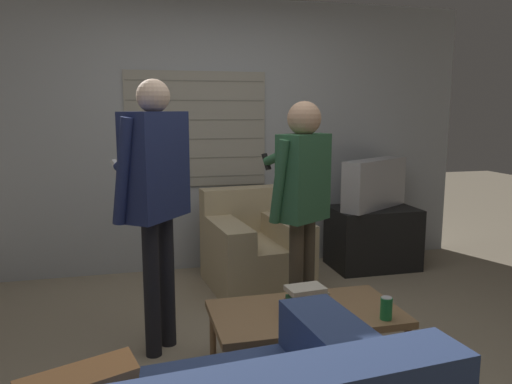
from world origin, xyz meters
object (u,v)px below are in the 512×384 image
Objects in this scene: book_stack at (307,299)px; person_left_standing at (155,182)px; person_right_standing at (302,188)px; spare_remote at (302,302)px; tv at (374,184)px; coffee_table at (306,316)px; armchair_beige at (254,249)px; soda_can at (386,308)px.

person_left_standing is at bearing 145.56° from book_stack.
spare_remote is (-0.17, -0.52, -0.60)m from person_right_standing.
tv is at bearing 12.41° from person_right_standing.
coffee_table is at bearing -84.22° from person_left_standing.
coffee_table is 4.59× the size of book_stack.
book_stack reaches higher than spare_remote.
armchair_beige is 4.11× the size of book_stack.
spare_remote is at bearing -140.92° from person_right_standing.
spare_remote is (-0.05, -1.43, 0.08)m from armchair_beige.
person_right_standing is at bearing 104.08° from soda_can.
person_left_standing reaches higher than soda_can.
person_left_standing is at bearing -1.87° from tv.
armchair_beige reaches higher than coffee_table.
coffee_table is at bearing 150.21° from soda_can.
armchair_beige is 1.56m from book_stack.
person_right_standing is 12.61× the size of soda_can.
tv is at bearing 53.54° from book_stack.
armchair_beige is at bearing 64.44° from person_right_standing.
armchair_beige is 1.14m from person_right_standing.
armchair_beige is 0.57× the size of person_left_standing.
soda_can is (0.21, -0.83, -0.55)m from person_right_standing.
soda_can is (-0.93, -1.98, -0.37)m from tv.
coffee_table is at bearing 82.02° from armchair_beige.
person_right_standing is at bearing 91.53° from armchair_beige.
person_left_standing reaches higher than armchair_beige.
person_left_standing is 1.15m from book_stack.
coffee_table is 0.68× the size of person_right_standing.
coffee_table is 0.11m from spare_remote.
coffee_table is at bearing -92.95° from spare_remote.
person_left_standing is at bearing 147.36° from coffee_table.
tv is 6.49× the size of soda_can.
armchair_beige is at bearing 87.51° from book_stack.
tv reaches higher than soda_can.
coffee_table is 2.24m from tv.
coffee_table is 1.33× the size of tv.
armchair_beige is at bearing -21.61° from tv.
armchair_beige is 1.43m from spare_remote.
person_left_standing is 13.07× the size of spare_remote.
armchair_beige is at bearing 87.71° from coffee_table.
person_right_standing is 1.02m from soda_can.
person_left_standing reaches higher than book_stack.
person_right_standing reaches higher than book_stack.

